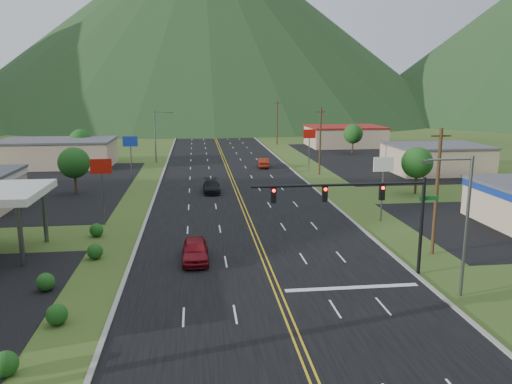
{
  "coord_description": "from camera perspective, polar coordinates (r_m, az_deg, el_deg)",
  "views": [
    {
      "loc": [
        -5.05,
        -17.98,
        13.08
      ],
      "look_at": [
        -0.17,
        22.22,
        4.5
      ],
      "focal_mm": 35.0,
      "sensor_mm": 36.0,
      "label": 1
    }
  ],
  "objects": [
    {
      "name": "car_dark_mid",
      "position": [
        62.88,
        -5.1,
        0.59
      ],
      "size": [
        2.12,
        5.1,
        1.48
      ],
      "primitive_type": "imported",
      "rotation": [
        0.0,
        0.0,
        0.01
      ],
      "color": "black",
      "rests_on": "ground"
    },
    {
      "name": "pole_sign_east_a",
      "position": [
        50.05,
        14.34,
        2.36
      ],
      "size": [
        2.0,
        0.18,
        6.4
      ],
      "color": "#59595E",
      "rests_on": "ground"
    },
    {
      "name": "utility_pole_b",
      "position": [
        75.72,
        7.34,
        5.83
      ],
      "size": [
        1.6,
        0.28,
        10.0
      ],
      "color": "#382314",
      "rests_on": "ground"
    },
    {
      "name": "building_west_far",
      "position": [
        89.65,
        -21.75,
        4.18
      ],
      "size": [
        18.4,
        11.4,
        4.5
      ],
      "color": "#CDAD8E",
      "rests_on": "ground"
    },
    {
      "name": "pole_sign_east_b",
      "position": [
        80.45,
        6.12,
        6.17
      ],
      "size": [
        2.0,
        0.18,
        6.4
      ],
      "color": "#59595E",
      "rests_on": "ground"
    },
    {
      "name": "pole_sign_west_a",
      "position": [
        49.47,
        -17.26,
        2.08
      ],
      "size": [
        2.0,
        0.18,
        6.4
      ],
      "color": "#59595E",
      "rests_on": "ground"
    },
    {
      "name": "tree_east_b",
      "position": [
        101.3,
        11.04,
        6.53
      ],
      "size": [
        3.84,
        3.84,
        5.82
      ],
      "color": "#382314",
      "rests_on": "ground"
    },
    {
      "name": "utility_pole_a",
      "position": [
        41.26,
        19.96,
        0.12
      ],
      "size": [
        1.6,
        0.28,
        10.0
      ],
      "color": "#382314",
      "rests_on": "ground"
    },
    {
      "name": "utility_pole_d",
      "position": [
        154.31,
        -0.0,
        9.0
      ],
      "size": [
        1.6,
        0.28,
        10.0
      ],
      "color": "#382314",
      "rests_on": "ground"
    },
    {
      "name": "traffic_signal",
      "position": [
        34.87,
        12.59,
        -1.17
      ],
      "size": [
        13.1,
        0.43,
        7.0
      ],
      "color": "black",
      "rests_on": "ground"
    },
    {
      "name": "building_east_mid",
      "position": [
        82.57,
        19.86,
        3.65
      ],
      "size": [
        14.4,
        11.4,
        4.3
      ],
      "color": "#CDAD8E",
      "rests_on": "ground"
    },
    {
      "name": "tree_west_b",
      "position": [
        92.63,
        -19.41,
        5.59
      ],
      "size": [
        3.84,
        3.84,
        5.82
      ],
      "color": "#382314",
      "rests_on": "ground"
    },
    {
      "name": "tree_east_a",
      "position": [
        64.64,
        17.93,
        3.2
      ],
      "size": [
        3.84,
        3.84,
        5.82
      ],
      "color": "#382314",
      "rests_on": "ground"
    },
    {
      "name": "streetlight_west",
      "position": [
        88.59,
        -11.25,
        6.62
      ],
      "size": [
        3.28,
        0.25,
        9.0
      ],
      "color": "#59595E",
      "rests_on": "ground"
    },
    {
      "name": "car_red_near",
      "position": [
        38.48,
        -6.96,
        -6.66
      ],
      "size": [
        2.02,
        4.97,
        1.69
      ],
      "primitive_type": "imported",
      "rotation": [
        0.0,
        0.0,
        0.0
      ],
      "color": "maroon",
      "rests_on": "ground"
    },
    {
      "name": "pole_sign_west_b",
      "position": [
        71.01,
        -14.17,
        5.11
      ],
      "size": [
        2.0,
        0.18,
        6.4
      ],
      "color": "#59595E",
      "rests_on": "ground"
    },
    {
      "name": "utility_pole_c",
      "position": [
        114.77,
        2.43,
        7.98
      ],
      "size": [
        1.6,
        0.28,
        10.0
      ],
      "color": "#382314",
      "rests_on": "ground"
    },
    {
      "name": "building_east_far",
      "position": [
        113.44,
        10.12,
        6.3
      ],
      "size": [
        16.4,
        12.4,
        4.5
      ],
      "color": "#CDAD8E",
      "rests_on": "ground"
    },
    {
      "name": "mountain_n",
      "position": [
        239.85,
        -5.98,
        18.94
      ],
      "size": [
        220.0,
        220.0,
        85.0
      ],
      "primitive_type": "cone",
      "color": "#193417",
      "rests_on": "ground"
    },
    {
      "name": "tree_west_a",
      "position": [
        65.38,
        -20.09,
        3.15
      ],
      "size": [
        3.84,
        3.84,
        5.82
      ],
      "color": "#382314",
      "rests_on": "ground"
    },
    {
      "name": "car_red_far",
      "position": [
        82.25,
        0.88,
        3.35
      ],
      "size": [
        2.06,
        4.79,
        1.54
      ],
      "primitive_type": "imported",
      "rotation": [
        0.0,
        0.0,
        3.05
      ],
      "color": "maroon",
      "rests_on": "ground"
    },
    {
      "name": "streetlight_east",
      "position": [
        33.3,
        22.52,
        -2.69
      ],
      "size": [
        3.28,
        0.25,
        9.0
      ],
      "color": "#59595E",
      "rests_on": "ground"
    }
  ]
}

